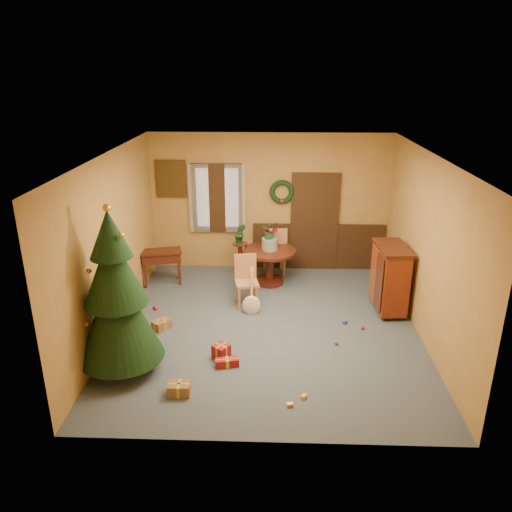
{
  "coord_description": "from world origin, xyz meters",
  "views": [
    {
      "loc": [
        0.08,
        -7.45,
        4.14
      ],
      "look_at": [
        -0.2,
        0.4,
        1.14
      ],
      "focal_mm": 35.0,
      "sensor_mm": 36.0,
      "label": 1
    }
  ],
  "objects_px": {
    "dining_table": "(270,260)",
    "christmas_tree": "(116,296)",
    "writing_desk": "(161,259)",
    "sideboard": "(390,277)",
    "chair_near": "(246,278)"
  },
  "relations": [
    {
      "from": "dining_table",
      "to": "sideboard",
      "type": "bearing_deg",
      "value": -28.05
    },
    {
      "from": "chair_near",
      "to": "writing_desk",
      "type": "bearing_deg",
      "value": 154.5
    },
    {
      "from": "dining_table",
      "to": "chair_near",
      "type": "bearing_deg",
      "value": -114.29
    },
    {
      "from": "dining_table",
      "to": "writing_desk",
      "type": "distance_m",
      "value": 2.17
    },
    {
      "from": "writing_desk",
      "to": "sideboard",
      "type": "relative_size",
      "value": 0.71
    },
    {
      "from": "christmas_tree",
      "to": "chair_near",
      "type": "bearing_deg",
      "value": 53.25
    },
    {
      "from": "chair_near",
      "to": "writing_desk",
      "type": "distance_m",
      "value": 1.94
    },
    {
      "from": "dining_table",
      "to": "christmas_tree",
      "type": "bearing_deg",
      "value": -123.42
    },
    {
      "from": "chair_near",
      "to": "christmas_tree",
      "type": "bearing_deg",
      "value": -126.75
    },
    {
      "from": "christmas_tree",
      "to": "sideboard",
      "type": "bearing_deg",
      "value": 25.65
    },
    {
      "from": "dining_table",
      "to": "christmas_tree",
      "type": "xyz_separation_m",
      "value": [
        -2.09,
        -3.16,
        0.67
      ]
    },
    {
      "from": "writing_desk",
      "to": "christmas_tree",
      "type": "bearing_deg",
      "value": -88.52
    },
    {
      "from": "chair_near",
      "to": "sideboard",
      "type": "bearing_deg",
      "value": -4.63
    },
    {
      "from": "chair_near",
      "to": "sideboard",
      "type": "height_order",
      "value": "sideboard"
    },
    {
      "from": "chair_near",
      "to": "christmas_tree",
      "type": "xyz_separation_m",
      "value": [
        -1.67,
        -2.23,
        0.68
      ]
    }
  ]
}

